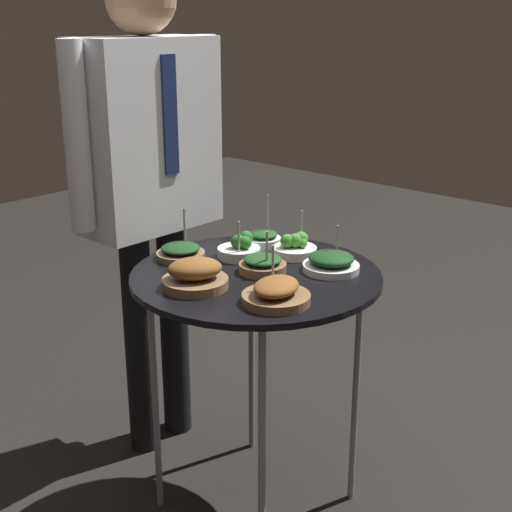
# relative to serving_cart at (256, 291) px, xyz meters

# --- Properties ---
(ground_plane) EXTENTS (8.00, 8.00, 0.00)m
(ground_plane) POSITION_rel_serving_cart_xyz_m (0.00, 0.00, -0.71)
(ground_plane) COLOR black
(serving_cart) EXTENTS (0.71, 0.71, 0.77)m
(serving_cart) POSITION_rel_serving_cart_xyz_m (0.00, 0.00, 0.00)
(serving_cart) COLOR black
(serving_cart) RESTS_ON ground_plane
(bowl_broccoli_near_rim) EXTENTS (0.13, 0.13, 0.12)m
(bowl_broccoli_near_rim) POSITION_rel_serving_cart_xyz_m (0.07, 0.13, 0.08)
(bowl_broccoli_near_rim) COLOR silver
(bowl_broccoli_near_rim) RESTS_ON serving_cart
(bowl_spinach_mid_right) EXTENTS (0.15, 0.15, 0.14)m
(bowl_spinach_mid_right) POSITION_rel_serving_cart_xyz_m (-0.06, 0.25, 0.07)
(bowl_spinach_mid_right) COLOR brown
(bowl_spinach_mid_right) RESTS_ON serving_cart
(bowl_spinach_center) EXTENTS (0.13, 0.13, 0.13)m
(bowl_spinach_center) POSITION_rel_serving_cart_xyz_m (0.02, -0.01, 0.08)
(bowl_spinach_center) COLOR brown
(bowl_spinach_center) RESTS_ON serving_cart
(bowl_spinach_front_center) EXTENTS (0.16, 0.16, 0.12)m
(bowl_spinach_front_center) POSITION_rel_serving_cart_xyz_m (0.15, -0.15, 0.08)
(bowl_spinach_front_center) COLOR silver
(bowl_spinach_front_center) RESTS_ON serving_cart
(bowl_spinach_front_left) EXTENTS (0.11, 0.11, 0.16)m
(bowl_spinach_front_left) POSITION_rel_serving_cart_xyz_m (0.20, 0.15, 0.08)
(bowl_spinach_front_left) COLOR silver
(bowl_spinach_front_left) RESTS_ON serving_cart
(bowl_roast_front_right) EXTENTS (0.18, 0.18, 0.08)m
(bowl_roast_front_right) POSITION_rel_serving_cart_xyz_m (-0.19, 0.04, 0.09)
(bowl_roast_front_right) COLOR brown
(bowl_roast_front_right) RESTS_ON serving_cart
(bowl_roast_back_right) EXTENTS (0.17, 0.17, 0.14)m
(bowl_roast_back_right) POSITION_rel_serving_cart_xyz_m (-0.13, -0.18, 0.08)
(bowl_roast_back_right) COLOR brown
(bowl_roast_back_right) RESTS_ON serving_cart
(bowl_broccoli_back_left) EXTENTS (0.13, 0.13, 0.13)m
(bowl_broccoli_back_left) POSITION_rel_serving_cart_xyz_m (0.19, 0.01, 0.08)
(bowl_broccoli_back_left) COLOR white
(bowl_broccoli_back_left) RESTS_ON serving_cart
(waiter_figure) EXTENTS (0.59, 0.22, 1.61)m
(waiter_figure) POSITION_rel_serving_cart_xyz_m (0.04, 0.50, 0.31)
(waiter_figure) COLOR black
(waiter_figure) RESTS_ON ground_plane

